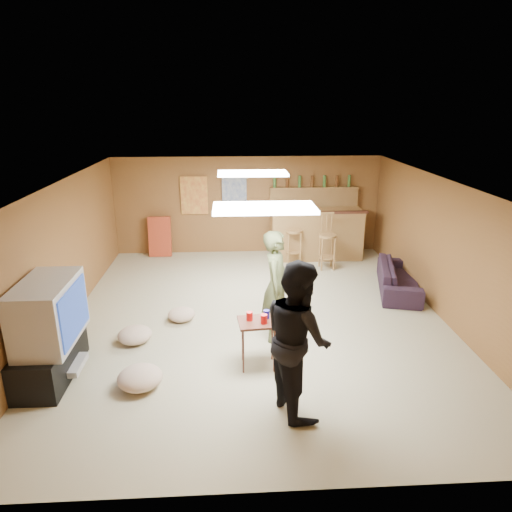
{
  "coord_description": "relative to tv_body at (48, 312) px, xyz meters",
  "views": [
    {
      "loc": [
        -0.4,
        -6.7,
        3.35
      ],
      "look_at": [
        0.0,
        0.2,
        1.0
      ],
      "focal_mm": 32.0,
      "sensor_mm": 36.0,
      "label": 1
    }
  ],
  "objects": [
    {
      "name": "ground",
      "position": [
        2.65,
        1.5,
        -0.9
      ],
      "size": [
        7.0,
        7.0,
        0.0
      ],
      "primitive_type": "plane",
      "color": "tan",
      "rests_on": "ground"
    },
    {
      "name": "ceiling",
      "position": [
        2.65,
        1.5,
        1.3
      ],
      "size": [
        6.0,
        7.0,
        0.02
      ],
      "primitive_type": "cube",
      "color": "silver",
      "rests_on": "ground"
    },
    {
      "name": "wall_back",
      "position": [
        2.65,
        5.0,
        0.2
      ],
      "size": [
        6.0,
        0.02,
        2.2
      ],
      "primitive_type": "cube",
      "color": "brown",
      "rests_on": "ground"
    },
    {
      "name": "wall_front",
      "position": [
        2.65,
        -2.0,
        0.2
      ],
      "size": [
        6.0,
        0.02,
        2.2
      ],
      "primitive_type": "cube",
      "color": "brown",
      "rests_on": "ground"
    },
    {
      "name": "wall_left",
      "position": [
        -0.35,
        1.5,
        0.2
      ],
      "size": [
        0.02,
        7.0,
        2.2
      ],
      "primitive_type": "cube",
      "color": "brown",
      "rests_on": "ground"
    },
    {
      "name": "wall_right",
      "position": [
        5.65,
        1.5,
        0.2
      ],
      "size": [
        0.02,
        7.0,
        2.2
      ],
      "primitive_type": "cube",
      "color": "brown",
      "rests_on": "ground"
    },
    {
      "name": "tv_stand",
      "position": [
        -0.07,
        0.0,
        -0.65
      ],
      "size": [
        0.55,
        1.3,
        0.5
      ],
      "primitive_type": "cube",
      "color": "black",
      "rests_on": "ground"
    },
    {
      "name": "dvd_box",
      "position": [
        0.15,
        0.0,
        -0.75
      ],
      "size": [
        0.35,
        0.5,
        0.08
      ],
      "primitive_type": "cube",
      "color": "#B2B2B7",
      "rests_on": "tv_stand"
    },
    {
      "name": "tv_body",
      "position": [
        0.0,
        0.0,
        0.0
      ],
      "size": [
        0.6,
        1.1,
        0.8
      ],
      "primitive_type": "cube",
      "color": "#B2B2B7",
      "rests_on": "tv_stand"
    },
    {
      "name": "tv_screen",
      "position": [
        0.31,
        0.0,
        0.0
      ],
      "size": [
        0.02,
        0.95,
        0.65
      ],
      "primitive_type": "cube",
      "color": "navy",
      "rests_on": "tv_body"
    },
    {
      "name": "bar_counter",
      "position": [
        4.15,
        4.45,
        -0.35
      ],
      "size": [
        2.0,
        0.6,
        1.1
      ],
      "primitive_type": "cube",
      "color": "olive",
      "rests_on": "ground"
    },
    {
      "name": "bar_lip",
      "position": [
        4.15,
        4.2,
        0.2
      ],
      "size": [
        2.1,
        0.12,
        0.05
      ],
      "primitive_type": "cube",
      "color": "#411E15",
      "rests_on": "bar_counter"
    },
    {
      "name": "bar_shelf",
      "position": [
        4.15,
        4.9,
        0.6
      ],
      "size": [
        2.0,
        0.18,
        0.05
      ],
      "primitive_type": "cube",
      "color": "olive",
      "rests_on": "bar_backing"
    },
    {
      "name": "bar_backing",
      "position": [
        4.15,
        4.92,
        0.3
      ],
      "size": [
        2.0,
        0.14,
        0.6
      ],
      "primitive_type": "cube",
      "color": "olive",
      "rests_on": "bar_counter"
    },
    {
      "name": "poster_left",
      "position": [
        1.45,
        4.96,
        0.45
      ],
      "size": [
        0.6,
        0.03,
        0.85
      ],
      "primitive_type": "cube",
      "color": "#BF3F26",
      "rests_on": "wall_back"
    },
    {
      "name": "poster_right",
      "position": [
        2.35,
        4.96,
        0.45
      ],
      "size": [
        0.55,
        0.03,
        0.8
      ],
      "primitive_type": "cube",
      "color": "#334C99",
      "rests_on": "wall_back"
    },
    {
      "name": "folding_chair_stack",
      "position": [
        0.65,
        4.8,
        -0.45
      ],
      "size": [
        0.5,
        0.26,
        0.91
      ],
      "primitive_type": "cube",
      "rotation": [
        -0.14,
        0.0,
        0.0
      ],
      "color": "#B63C21",
      "rests_on": "ground"
    },
    {
      "name": "ceiling_panel_front",
      "position": [
        2.65,
        0.0,
        1.27
      ],
      "size": [
        1.2,
        0.6,
        0.04
      ],
      "primitive_type": "cube",
      "color": "white",
      "rests_on": "ceiling"
    },
    {
      "name": "ceiling_panel_back",
      "position": [
        2.65,
        2.7,
        1.27
      ],
      "size": [
        1.2,
        0.6,
        0.04
      ],
      "primitive_type": "cube",
      "color": "white",
      "rests_on": "ceiling"
    },
    {
      "name": "person_olive",
      "position": [
        2.9,
        0.85,
        -0.07
      ],
      "size": [
        0.53,
        0.68,
        1.65
      ],
      "primitive_type": "imported",
      "rotation": [
        0.0,
        0.0,
        1.33
      ],
      "color": "#4D5531",
      "rests_on": "ground"
    },
    {
      "name": "person_black",
      "position": [
        2.97,
        -0.79,
        -0.01
      ],
      "size": [
        0.89,
        1.02,
        1.78
      ],
      "primitive_type": "imported",
      "rotation": [
        0.0,
        0.0,
        1.86
      ],
      "color": "black",
      "rests_on": "ground"
    },
    {
      "name": "sofa",
      "position": [
        5.35,
        2.49,
        -0.65
      ],
      "size": [
        1.09,
        1.86,
        0.51
      ],
      "primitive_type": "imported",
      "rotation": [
        0.0,
        0.0,
        1.32
      ],
      "color": "black",
      "rests_on": "ground"
    },
    {
      "name": "tray_table",
      "position": [
        2.58,
        0.08,
        -0.57
      ],
      "size": [
        0.55,
        0.45,
        0.66
      ],
      "primitive_type": "cube",
      "rotation": [
        0.0,
        0.0,
        0.1
      ],
      "color": "#411E15",
      "rests_on": "ground"
    },
    {
      "name": "cup_red_near",
      "position": [
        2.47,
        0.11,
        -0.18
      ],
      "size": [
        0.11,
        0.11,
        0.12
      ],
      "primitive_type": "cylinder",
      "rotation": [
        0.0,
        0.0,
        -0.34
      ],
      "color": "red",
      "rests_on": "tray_table"
    },
    {
      "name": "cup_red_far",
      "position": [
        2.65,
        0.02,
        -0.18
      ],
      "size": [
        0.11,
        0.11,
        0.12
      ],
      "primitive_type": "cylinder",
      "rotation": [
        0.0,
        0.0,
        0.42
      ],
      "color": "red",
      "rests_on": "tray_table"
    },
    {
      "name": "cup_blue",
      "position": [
        2.7,
        0.16,
        -0.18
      ],
      "size": [
        0.09,
        0.09,
        0.11
      ],
      "primitive_type": "cylinder",
      "rotation": [
        0.0,
        0.0,
        -0.19
      ],
      "color": "navy",
      "rests_on": "tray_table"
    },
    {
      "name": "bar_stool_left",
      "position": [
        3.61,
        4.13,
        -0.37
      ],
      "size": [
        0.44,
        0.44,
        1.07
      ],
      "primitive_type": null,
      "rotation": [
        0.0,
        0.0,
        -0.38
      ],
      "color": "olive",
      "rests_on": "ground"
    },
    {
      "name": "bar_stool_right",
      "position": [
        4.25,
        3.74,
        -0.27
      ],
      "size": [
        0.49,
        0.49,
        1.26
      ],
      "primitive_type": null,
      "rotation": [
        0.0,
        0.0,
        0.26
      ],
      "color": "olive",
      "rests_on": "ground"
    },
    {
      "name": "cushion_near_tv",
      "position": [
        0.82,
        0.83,
        -0.79
      ],
      "size": [
        0.61,
        0.61,
        0.22
      ],
      "primitive_type": "ellipsoid",
      "rotation": [
        0.0,
        0.0,
        -0.27
      ],
      "color": "tan",
      "rests_on": "ground"
    },
    {
      "name": "cushion_mid",
      "position": [
        1.43,
        1.5,
        -0.8
      ],
      "size": [
        0.56,
        0.56,
        0.2
      ],
      "primitive_type": "ellipsoid",
      "rotation": [
        0.0,
        0.0,
        0.35
      ],
      "color": "tan",
      "rests_on": "ground"
    },
    {
      "name": "cushion_far",
      "position": [
        1.1,
        -0.3,
        -0.78
      ],
      "size": [
        0.69,
        0.69,
        0.25
      ],
      "primitive_type": "ellipsoid",
      "rotation": [
        0.0,
        0.0,
        -0.3
      ],
      "color": "tan",
      "rests_on": "ground"
    },
    {
      "name": "bottle_row",
      "position": [
        4.09,
        4.88,
        0.75
      ],
      "size": [
        1.76,
        0.08,
        0.26
      ],
      "primitive_type": null,
      "color": "#3F7233",
      "rests_on": "bar_shelf"
    }
  ]
}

